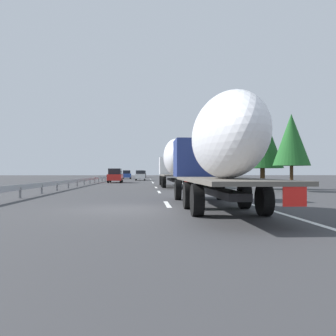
{
  "coord_description": "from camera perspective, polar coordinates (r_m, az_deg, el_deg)",
  "views": [
    {
      "loc": [
        -13.94,
        -0.86,
        1.41
      ],
      "look_at": [
        16.06,
        -2.68,
        1.78
      ],
      "focal_mm": 38.63,
      "sensor_mm": 36.0,
      "label": 1
    }
  ],
  "objects": [
    {
      "name": "ground_plane",
      "position": [
        53.97,
        -4.39,
        -2.2
      ],
      "size": [
        260.0,
        260.0,
        0.0
      ],
      "primitive_type": "plane",
      "color": "#38383A"
    },
    {
      "name": "lane_stripe_0",
      "position": [
        16.03,
        -0.11,
        -5.73
      ],
      "size": [
        3.2,
        0.2,
        0.01
      ],
      "primitive_type": "cube",
      "color": "white",
      "rests_on": "ground_plane"
    },
    {
      "name": "lane_stripe_1",
      "position": [
        26.06,
        -1.41,
        -3.8
      ],
      "size": [
        3.2,
        0.2,
        0.01
      ],
      "primitive_type": "cube",
      "color": "white",
      "rests_on": "ground_plane"
    },
    {
      "name": "lane_stripe_2",
      "position": [
        33.9,
        -1.89,
        -3.08
      ],
      "size": [
        3.2,
        0.2,
        0.01
      ],
      "primitive_type": "cube",
      "color": "white",
      "rests_on": "ground_plane"
    },
    {
      "name": "lane_stripe_3",
      "position": [
        48.37,
        -2.37,
        -2.37
      ],
      "size": [
        3.2,
        0.2,
        0.01
      ],
      "primitive_type": "cube",
      "color": "white",
      "rests_on": "ground_plane"
    },
    {
      "name": "lane_stripe_4",
      "position": [
        51.7,
        -2.44,
        -2.26
      ],
      "size": [
        3.2,
        0.2,
        0.01
      ],
      "primitive_type": "cube",
      "color": "white",
      "rests_on": "ground_plane"
    },
    {
      "name": "lane_stripe_5",
      "position": [
        58.37,
        -2.56,
        -2.09
      ],
      "size": [
        3.2,
        0.2,
        0.01
      ],
      "primitive_type": "cube",
      "color": "white",
      "rests_on": "ground_plane"
    },
    {
      "name": "lane_stripe_6",
      "position": [
        72.96,
        -2.74,
        -1.81
      ],
      "size": [
        3.2,
        0.2,
        0.01
      ],
      "primitive_type": "cube",
      "color": "white",
      "rests_on": "ground_plane"
    },
    {
      "name": "lane_stripe_7",
      "position": [
        85.7,
        -2.85,
        -1.65
      ],
      "size": [
        3.2,
        0.2,
        0.01
      ],
      "primitive_type": "cube",
      "color": "white",
      "rests_on": "ground_plane"
    },
    {
      "name": "edge_line_right",
      "position": [
        59.14,
        1.02,
        -2.07
      ],
      "size": [
        110.0,
        0.2,
        0.01
      ],
      "primitive_type": "cube",
      "color": "white",
      "rests_on": "ground_plane"
    },
    {
      "name": "truck_lead",
      "position": [
        35.22,
        0.98,
        1.14
      ],
      "size": [
        12.97,
        2.55,
        4.56
      ],
      "color": "silver",
      "rests_on": "ground_plane"
    },
    {
      "name": "truck_trailing",
      "position": [
        13.93,
        7.88,
        3.17
      ],
      "size": [
        12.88,
        2.55,
        4.08
      ],
      "color": "navy",
      "rests_on": "ground_plane"
    },
    {
      "name": "car_black_suv",
      "position": [
        101.56,
        -4.01,
        -0.97
      ],
      "size": [
        4.28,
        1.85,
        1.89
      ],
      "color": "black",
      "rests_on": "ground_plane"
    },
    {
      "name": "car_blue_sedan",
      "position": [
        79.79,
        -6.51,
        -1.04
      ],
      "size": [
        4.6,
        1.78,
        1.87
      ],
      "color": "#28479E",
      "rests_on": "ground_plane"
    },
    {
      "name": "car_red_compact",
      "position": [
        50.18,
        -8.32,
        -1.2
      ],
      "size": [
        4.74,
        1.89,
        1.94
      ],
      "color": "red",
      "rests_on": "ground_plane"
    },
    {
      "name": "car_white_van",
      "position": [
        64.23,
        -4.37,
        -1.16
      ],
      "size": [
        4.05,
        1.76,
        1.77
      ],
      "color": "white",
      "rests_on": "ground_plane"
    },
    {
      "name": "road_sign",
      "position": [
        54.96,
        2.62,
        -0.06
      ],
      "size": [
        0.1,
        0.9,
        2.92
      ],
      "color": "gray",
      "rests_on": "ground_plane"
    },
    {
      "name": "tree_0",
      "position": [
        43.77,
        9.47,
        2.03
      ],
      "size": [
        2.53,
        2.53,
        5.61
      ],
      "color": "#472D19",
      "rests_on": "ground_plane"
    },
    {
      "name": "tree_1",
      "position": [
        31.77,
        14.68,
        4.42
      ],
      "size": [
        3.49,
        3.49,
        6.73
      ],
      "color": "#472D19",
      "rests_on": "ground_plane"
    },
    {
      "name": "tree_2",
      "position": [
        62.7,
        5.37,
        1.13
      ],
      "size": [
        3.23,
        3.23,
        5.66
      ],
      "color": "#472D19",
      "rests_on": "ground_plane"
    },
    {
      "name": "tree_3",
      "position": [
        100.46,
        1.54,
        1.06
      ],
      "size": [
        3.05,
        3.05,
        7.08
      ],
      "color": "#472D19",
      "rests_on": "ground_plane"
    },
    {
      "name": "tree_4",
      "position": [
        28.43,
        18.89,
        4.24
      ],
      "size": [
        2.73,
        2.73,
        5.79
      ],
      "color": "#472D19",
      "rests_on": "ground_plane"
    },
    {
      "name": "tree_5",
      "position": [
        52.97,
        10.24,
        2.37
      ],
      "size": [
        3.18,
        3.18,
        7.03
      ],
      "color": "#472D19",
      "rests_on": "ground_plane"
    },
    {
      "name": "guardrail_median",
      "position": [
        57.36,
        -10.35,
        -1.53
      ],
      "size": [
        94.0,
        0.1,
        0.76
      ],
      "color": "#9EA0A5",
      "rests_on": "ground_plane"
    }
  ]
}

